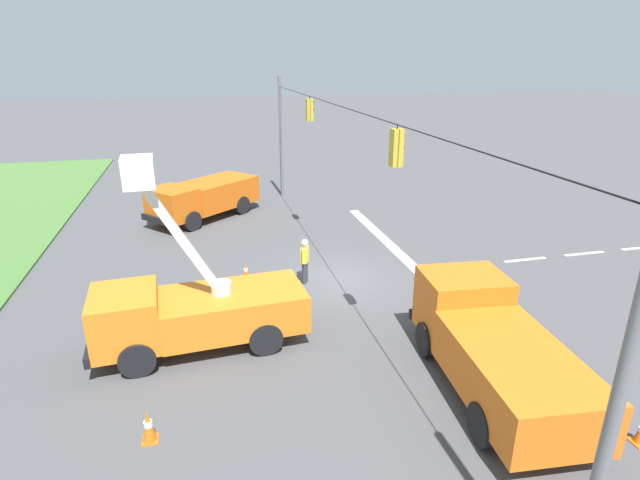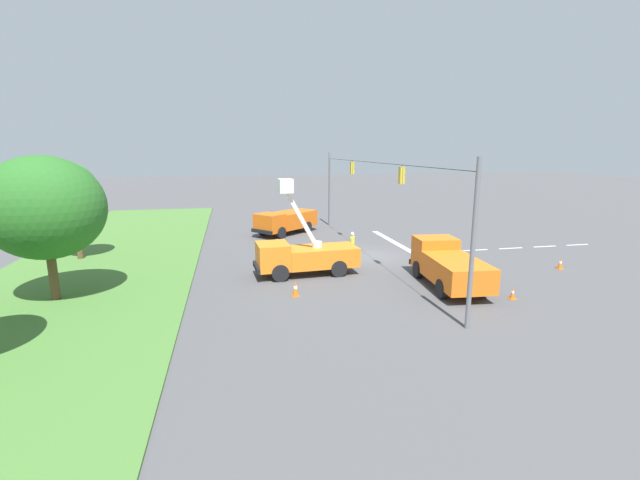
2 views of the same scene
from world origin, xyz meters
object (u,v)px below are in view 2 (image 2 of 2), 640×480
traffic_cone_mid_left (295,289)px  utility_truck_bucket_lift (304,254)px  utility_truck_support_near (286,221)px  tree_centre (44,208)px  traffic_cone_foreground_right (560,263)px  traffic_cone_mid_right (320,251)px  traffic_cone_foreground_left (513,293)px  utility_truck_support_far (448,265)px  road_worker (352,243)px  tree_east (73,192)px

traffic_cone_mid_left → utility_truck_bucket_lift: bearing=-16.1°
utility_truck_support_near → tree_centre: bearing=138.0°
tree_centre → traffic_cone_foreground_right: (-0.16, -29.19, -4.32)m
utility_truck_bucket_lift → utility_truck_support_near: utility_truck_bucket_lift is taller
traffic_cone_mid_right → traffic_cone_foreground_left: bearing=-145.0°
utility_truck_support_far → road_worker: utility_truck_support_far is taller
tree_centre → utility_truck_support_far: tree_centre is taller
tree_centre → utility_truck_bucket_lift: bearing=-81.3°
traffic_cone_foreground_right → traffic_cone_mid_right: size_ratio=1.12×
traffic_cone_foreground_left → traffic_cone_foreground_right: bearing=-56.4°
utility_truck_support_far → traffic_cone_mid_left: bearing=90.1°
tree_east → utility_truck_support_far: tree_east is taller
road_worker → traffic_cone_foreground_left: bearing=-151.4°
utility_truck_support_far → traffic_cone_mid_right: 10.04m
utility_truck_support_far → traffic_cone_foreground_left: bearing=-140.8°
utility_truck_support_near → traffic_cone_foreground_right: 21.81m
tree_centre → utility_truck_bucket_lift: tree_centre is taller
tree_east → traffic_cone_foreground_right: (-8.83, -30.69, -4.32)m
tree_east → utility_truck_bucket_lift: (-6.67, -14.50, -3.43)m
road_worker → traffic_cone_foreground_right: (-5.83, -12.08, -0.63)m
utility_truck_bucket_lift → traffic_cone_foreground_right: 16.36m
utility_truck_support_near → traffic_cone_mid_right: 8.66m
tree_centre → road_worker: bearing=-71.6°
tree_centre → utility_truck_support_far: 20.82m
tree_east → traffic_cone_foreground_left: bearing=-118.6°
utility_truck_bucket_lift → traffic_cone_foreground_right: size_ratio=8.40×
tree_centre → traffic_cone_mid_right: 16.88m
utility_truck_bucket_lift → traffic_cone_mid_right: utility_truck_bucket_lift is taller
road_worker → traffic_cone_mid_right: road_worker is taller
road_worker → traffic_cone_mid_right: (0.87, 2.19, -0.67)m
utility_truck_support_near → traffic_cone_mid_left: utility_truck_support_near is taller
traffic_cone_foreground_left → traffic_cone_foreground_right: 7.85m
traffic_cone_foreground_right → tree_east: bearing=74.0°
utility_truck_support_near → traffic_cone_foreground_left: (-19.56, -9.07, -0.89)m
tree_centre → tree_east: tree_centre is taller
tree_east → traffic_cone_mid_right: 17.13m
utility_truck_support_near → tree_east: bearing=113.0°
tree_east → utility_truck_support_near: 16.75m
utility_truck_bucket_lift → traffic_cone_foreground_left: utility_truck_bucket_lift is taller
tree_east → traffic_cone_foreground_left: size_ratio=10.41×
traffic_cone_foreground_left → traffic_cone_mid_right: size_ratio=0.94×
utility_truck_support_near → traffic_cone_foreground_left: size_ratio=9.91×
utility_truck_bucket_lift → traffic_cone_foreground_left: 11.68m
tree_centre → road_worker: (5.68, -17.11, -3.70)m
road_worker → traffic_cone_mid_left: road_worker is taller
tree_centre → traffic_cone_mid_left: size_ratio=8.85×
utility_truck_support_far → traffic_cone_foreground_right: (1.64, -8.74, -0.84)m
tree_centre → tree_east: bearing=9.8°
road_worker → tree_east: bearing=80.9°
traffic_cone_foreground_left → utility_truck_support_far: bearing=39.2°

